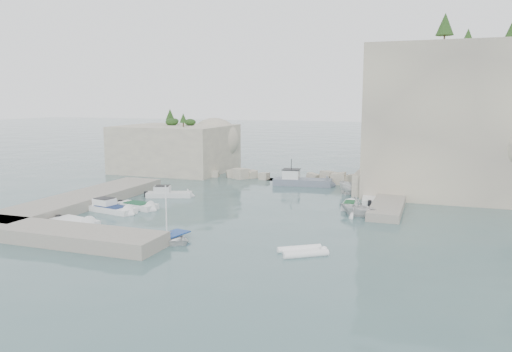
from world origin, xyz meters
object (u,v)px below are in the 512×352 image
(tender_east_a, at_px, (357,216))
(tender_east_c, at_px, (370,202))
(rowboat, at_px, (167,242))
(work_boat, at_px, (302,185))
(inflatable_dinghy, at_px, (303,254))
(motorboat_c, at_px, (137,208))
(tender_east_b, at_px, (350,208))
(motorboat_e, at_px, (75,226))
(motorboat_d, at_px, (111,212))
(motorboat_a, at_px, (169,197))
(tender_east_d, at_px, (361,195))

(tender_east_a, bearing_deg, tender_east_c, 20.06)
(rowboat, bearing_deg, work_boat, 5.71)
(rowboat, height_order, inflatable_dinghy, rowboat)
(motorboat_c, relative_size, tender_east_b, 1.24)
(motorboat_c, relative_size, motorboat_e, 0.99)
(inflatable_dinghy, height_order, tender_east_b, tender_east_b)
(rowboat, height_order, work_boat, work_boat)
(motorboat_d, distance_m, rowboat, 12.91)
(tender_east_a, relative_size, work_boat, 0.47)
(rowboat, bearing_deg, tender_east_c, -19.14)
(tender_east_c, bearing_deg, motorboat_e, 123.59)
(rowboat, bearing_deg, tender_east_a, -29.42)
(motorboat_a, bearing_deg, motorboat_c, -110.60)
(work_boat, bearing_deg, rowboat, -103.49)
(tender_east_d, bearing_deg, motorboat_c, 121.89)
(motorboat_d, bearing_deg, rowboat, -23.86)
(tender_east_b, distance_m, tender_east_c, 4.00)
(rowboat, distance_m, work_boat, 28.82)
(tender_east_c, bearing_deg, motorboat_d, 113.96)
(inflatable_dinghy, bearing_deg, motorboat_a, 107.40)
(motorboat_d, xyz_separation_m, tender_east_c, (23.58, 13.58, 0.00))
(inflatable_dinghy, distance_m, work_boat, 28.84)
(motorboat_e, bearing_deg, rowboat, 3.54)
(tender_east_a, bearing_deg, rowboat, 160.71)
(tender_east_b, xyz_separation_m, tender_east_c, (1.57, 3.68, 0.00))
(tender_east_d, bearing_deg, work_boat, 58.59)
(rowboat, relative_size, tender_east_a, 1.16)
(inflatable_dinghy, bearing_deg, motorboat_c, 121.11)
(inflatable_dinghy, bearing_deg, rowboat, 149.09)
(motorboat_a, xyz_separation_m, tender_east_d, (20.40, 8.46, 0.00))
(motorboat_e, relative_size, rowboat, 1.10)
(tender_east_b, height_order, tender_east_c, same)
(motorboat_d, relative_size, motorboat_e, 1.26)
(rowboat, bearing_deg, inflatable_dinghy, -73.64)
(motorboat_a, relative_size, inflatable_dinghy, 1.52)
(motorboat_c, xyz_separation_m, motorboat_e, (-1.27, -7.80, 0.00))
(tender_east_b, bearing_deg, tender_east_c, -25.51)
(tender_east_c, height_order, tender_east_d, tender_east_d)
(motorboat_c, height_order, tender_east_c, same)
(motorboat_e, bearing_deg, motorboat_d, 106.78)
(motorboat_d, height_order, rowboat, motorboat_d)
(rowboat, bearing_deg, tender_east_d, -12.52)
(tender_east_c, xyz_separation_m, work_boat, (-9.52, 7.63, 0.00))
(motorboat_a, distance_m, work_boat, 17.66)
(tender_east_a, distance_m, tender_east_d, 10.50)
(motorboat_d, bearing_deg, motorboat_e, -75.48)
(inflatable_dinghy, xyz_separation_m, tender_east_b, (0.70, 16.60, 0.00))
(motorboat_a, relative_size, tender_east_c, 1.12)
(motorboat_e, distance_m, tender_east_d, 31.44)
(motorboat_a, distance_m, tender_east_b, 20.37)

